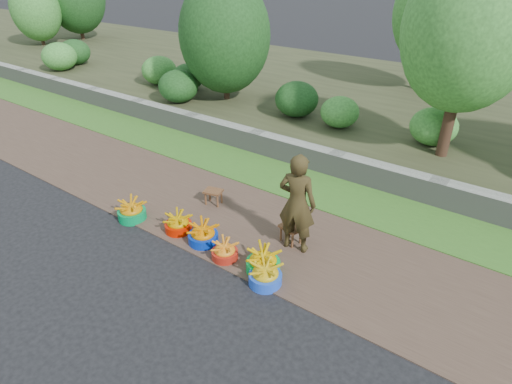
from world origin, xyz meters
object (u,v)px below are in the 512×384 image
Objects in this scene: basin_e at (263,262)px; stool_left at (213,193)px; basin_a at (132,211)px; basin_c at (203,235)px; basin_d at (225,251)px; basin_f at (265,275)px; stool_right at (291,229)px; vendor_woman at (297,204)px; basin_b at (178,224)px.

stool_left is at bearing 150.90° from basin_e.
basin_a reaches higher than basin_c.
basin_f reaches higher than basin_d.
stool_right reaches higher than stool_left.
basin_e is at bearing 9.24° from basin_d.
vendor_woman is (3.00, 1.03, 0.72)m from basin_a.
basin_d is 0.81× the size of basin_e.
basin_d is at bearing 39.61° from vendor_woman.
basin_d is 0.86× the size of basin_f.
basin_e is at bearing 73.36° from vendor_woman.
basin_a is 2.22m from basin_d.
basin_b is 1.12m from stool_left.
basin_b is at bearing -84.49° from stool_left.
basin_a is 1.01× the size of basin_c.
stool_left is 0.23× the size of vendor_woman.
basin_c is at bearing 20.37° from vendor_woman.
vendor_woman is (-0.10, 1.04, 0.72)m from basin_f.
basin_d is at bearing -43.26° from stool_left.
basin_f reaches higher than basin_b.
basin_b is at bearing 12.07° from vendor_woman.
basin_f is (0.89, -0.11, 0.02)m from basin_d.
basin_d is 0.25× the size of vendor_woman.
basin_c is 1.32m from stool_left.
basin_e is 0.31× the size of vendor_woman.
basin_f is at bearing -6.29° from basin_b.
basin_e reaches higher than basin_c.
basin_f reaches higher than stool_right.
basin_c is at bearing -57.05° from stool_left.
basin_d is at bearing -170.76° from basin_e.
basin_b is 1.20m from basin_d.
basin_f is at bearing -6.93° from basin_d.
basin_b is 2.05m from stool_right.
stool_left is (-2.20, 1.34, 0.09)m from basin_f.
basin_e reaches higher than stool_left.
basin_f is 1.28× the size of stool_left.
basin_a is at bearing 179.75° from basin_f.
basin_f is (2.09, -0.23, 0.01)m from basin_b.
stool_right is (1.84, 0.90, 0.12)m from basin_b.
basin_a is at bearing -167.94° from basin_b.
vendor_woman is at bearing -31.61° from stool_right.
basin_b is at bearing 180.00° from basin_c.
basin_c is 1.28m from basin_e.
basin_f is at bearing -0.25° from basin_a.
basin_d is (0.59, -0.12, -0.03)m from basin_c.
basin_c is at bearing 168.30° from basin_d.
basin_a is 1.61m from stool_left.
basin_e is at bearing -86.69° from stool_right.
basin_a is 3.26m from vendor_woman.
basin_b is 0.61m from basin_c.
stool_right is at bearing 93.31° from basin_e.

